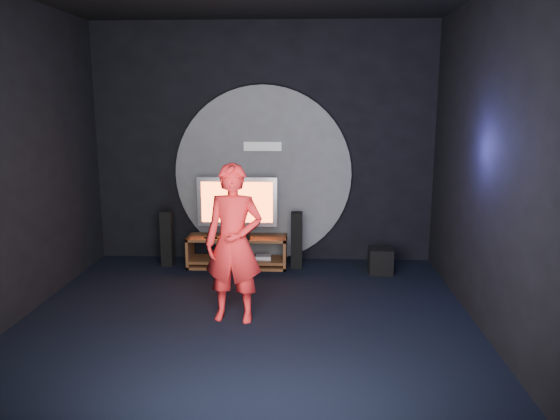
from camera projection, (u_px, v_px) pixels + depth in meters
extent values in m
plane|color=black|center=(246.00, 323.00, 5.93)|extent=(5.00, 5.00, 0.00)
cube|color=black|center=(263.00, 144.00, 8.03)|extent=(5.00, 0.04, 3.50)
cube|color=black|center=(193.00, 213.00, 3.14)|extent=(5.00, 0.04, 3.50)
cube|color=black|center=(6.00, 162.00, 5.71)|extent=(0.04, 5.00, 3.50)
cube|color=black|center=(492.00, 165.00, 5.46)|extent=(0.04, 5.00, 3.50)
cylinder|color=#515156|center=(263.00, 175.00, 8.07)|extent=(2.60, 0.08, 2.60)
cube|color=white|center=(263.00, 146.00, 7.93)|extent=(0.55, 0.03, 0.13)
cube|color=brown|center=(237.00, 238.00, 7.87)|extent=(1.43, 0.45, 0.04)
cube|color=brown|center=(237.00, 260.00, 7.94)|extent=(1.38, 0.42, 0.04)
cube|color=brown|center=(190.00, 251.00, 7.95)|extent=(0.04, 0.45, 0.45)
cube|color=brown|center=(285.00, 252.00, 7.88)|extent=(0.04, 0.45, 0.45)
cube|color=brown|center=(237.00, 249.00, 7.90)|extent=(0.03, 0.40, 0.29)
cube|color=brown|center=(238.00, 265.00, 7.95)|extent=(1.43, 0.45, 0.04)
cube|color=white|center=(263.00, 257.00, 7.91)|extent=(0.22, 0.16, 0.05)
cube|color=#B9B8C0|center=(238.00, 234.00, 7.93)|extent=(0.36, 0.22, 0.04)
cylinder|color=#B9B8C0|center=(238.00, 229.00, 7.92)|extent=(0.07, 0.07, 0.10)
cube|color=#B9B8C0|center=(237.00, 202.00, 7.84)|extent=(1.15, 0.06, 0.71)
cube|color=#F65622|center=(237.00, 202.00, 7.80)|extent=(1.03, 0.01, 0.58)
cube|color=black|center=(236.00, 234.00, 7.71)|extent=(0.40, 0.15, 0.15)
cube|color=black|center=(211.00, 237.00, 7.77)|extent=(0.18, 0.05, 0.02)
cube|color=black|center=(167.00, 238.00, 7.94)|extent=(0.16, 0.18, 0.81)
cube|color=black|center=(297.00, 240.00, 7.85)|extent=(0.16, 0.18, 0.81)
cube|color=black|center=(380.00, 261.00, 7.62)|extent=(0.32, 0.32, 0.36)
imported|color=red|center=(234.00, 243.00, 5.88)|extent=(0.67, 0.48, 1.73)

